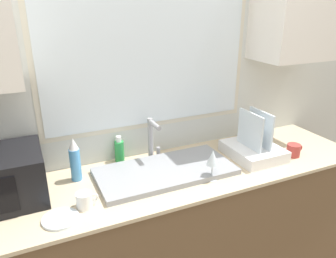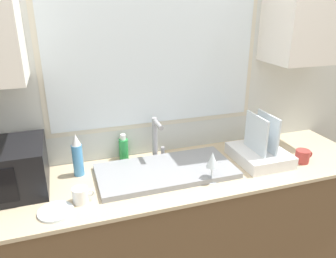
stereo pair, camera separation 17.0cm
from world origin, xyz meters
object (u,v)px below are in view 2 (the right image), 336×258
Objects in this scene: soap_bottle at (124,148)px; wine_glass at (212,161)px; dish_rack at (260,152)px; spray_bottle at (77,156)px; mug_near_sink at (81,195)px; faucet at (156,136)px.

soap_bottle is 0.57m from wine_glass.
spray_bottle is (-1.04, 0.17, 0.06)m from dish_rack.
dish_rack is 3.23× the size of mug_near_sink.
wine_glass is at bearing -2.40° from mug_near_sink.
dish_rack is 1.95× the size of wine_glass.
faucet is 0.42m from wine_glass.
spray_bottle is at bearing 155.29° from wine_glass.
mug_near_sink is (-0.48, -0.34, -0.11)m from faucet.
wine_glass is (0.66, -0.30, 0.01)m from spray_bottle.
wine_glass is at bearing -47.39° from soap_bottle.
mug_near_sink is at bearing -126.18° from soap_bottle.
dish_rack is at bearing 5.93° from mug_near_sink.
mug_near_sink is at bearing -174.07° from dish_rack.
wine_glass reaches higher than soap_bottle.
spray_bottle is at bearing -172.45° from faucet.
wine_glass is (-0.38, -0.14, 0.07)m from dish_rack.
wine_glass is (0.20, -0.37, -0.02)m from faucet.
mug_near_sink is at bearing 177.60° from wine_glass.
dish_rack is at bearing -9.06° from spray_bottle.
spray_bottle reaches higher than wine_glass.
soap_bottle is 1.53× the size of mug_near_sink.
soap_bottle is (-0.19, 0.05, -0.08)m from faucet.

